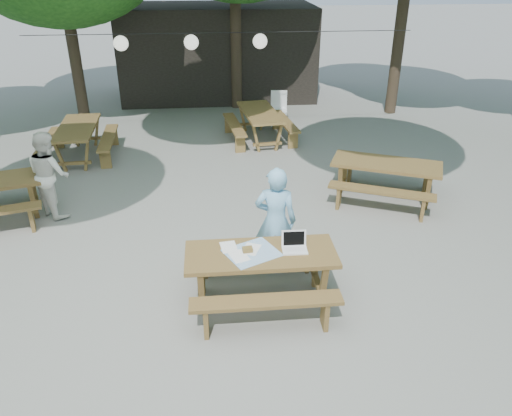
{
  "coord_description": "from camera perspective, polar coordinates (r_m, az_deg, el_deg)",
  "views": [
    {
      "loc": [
        0.18,
        -6.08,
        4.29
      ],
      "look_at": [
        0.76,
        0.15,
        1.05
      ],
      "focal_mm": 35.0,
      "sensor_mm": 36.0,
      "label": 1
    }
  ],
  "objects": [
    {
      "name": "second_person",
      "position": [
        9.55,
        -22.55,
        3.61
      ],
      "size": [
        0.94,
        0.96,
        1.56
      ],
      "primitive_type": "imported",
      "rotation": [
        0.0,
        0.0,
        2.29
      ],
      "color": "white",
      "rests_on": "ground"
    },
    {
      "name": "pavilion",
      "position": [
        16.83,
        -4.36,
        17.41
      ],
      "size": [
        6.0,
        3.0,
        2.8
      ],
      "primitive_type": "cube",
      "color": "black",
      "rests_on": "ground"
    },
    {
      "name": "picnic_table_ne",
      "position": [
        9.84,
        14.48,
        3.1
      ],
      "size": [
        2.38,
        2.21,
        0.75
      ],
      "rotation": [
        0.0,
        0.0,
        -0.42
      ],
      "color": "brown",
      "rests_on": "ground"
    },
    {
      "name": "picnic_table_far_e",
      "position": [
        12.67,
        0.45,
        9.43
      ],
      "size": [
        1.8,
        2.08,
        0.75
      ],
      "rotation": [
        0.0,
        0.0,
        1.7
      ],
      "color": "brown",
      "rests_on": "ground"
    },
    {
      "name": "paper_lanterns",
      "position": [
        12.23,
        -7.35,
        18.29
      ],
      "size": [
        9.0,
        0.34,
        0.38
      ],
      "color": "black",
      "rests_on": "ground"
    },
    {
      "name": "laptop",
      "position": [
        6.66,
        4.4,
        -4.2
      ],
      "size": [
        0.34,
        0.27,
        0.24
      ],
      "rotation": [
        0.0,
        0.0,
        -0.03
      ],
      "color": "white",
      "rests_on": "main_picnic_table"
    },
    {
      "name": "picnic_table_far_w",
      "position": [
        12.23,
        -19.55,
        7.16
      ],
      "size": [
        1.68,
        2.04,
        0.75
      ],
      "rotation": [
        0.0,
        0.0,
        1.62
      ],
      "color": "brown",
      "rests_on": "ground"
    },
    {
      "name": "tabletop_clutter",
      "position": [
        6.58,
        -0.7,
        -5.04
      ],
      "size": [
        0.84,
        0.78,
        0.08
      ],
      "color": "#3A87C8",
      "rests_on": "main_picnic_table"
    },
    {
      "name": "ground",
      "position": [
        7.44,
        -5.77,
        -8.0
      ],
      "size": [
        80.0,
        80.0,
        0.0
      ],
      "primitive_type": "plane",
      "color": "slate",
      "rests_on": "ground"
    },
    {
      "name": "plastic_chair",
      "position": [
        13.95,
        2.6,
        10.54
      ],
      "size": [
        0.49,
        0.49,
        0.9
      ],
      "rotation": [
        0.0,
        0.0,
        -0.12
      ],
      "color": "white",
      "rests_on": "ground"
    },
    {
      "name": "woman",
      "position": [
        7.19,
        2.25,
        -1.47
      ],
      "size": [
        0.67,
        0.51,
        1.65
      ],
      "primitive_type": "imported",
      "rotation": [
        0.0,
        0.0,
        2.93
      ],
      "color": "#7DBCE4",
      "rests_on": "ground"
    },
    {
      "name": "main_picnic_table",
      "position": [
        6.8,
        0.55,
        -7.68
      ],
      "size": [
        2.0,
        1.58,
        0.75
      ],
      "color": "brown",
      "rests_on": "ground"
    }
  ]
}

